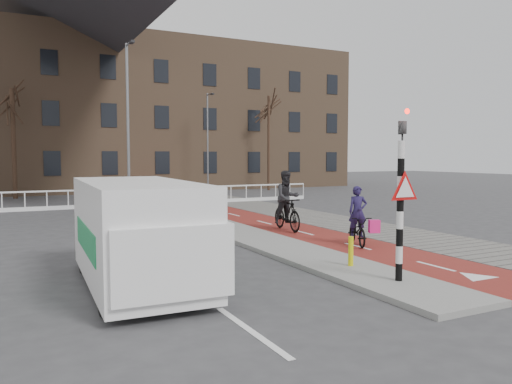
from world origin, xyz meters
name	(u,v)px	position (x,y,z in m)	size (l,w,h in m)	color
ground	(360,265)	(0.00, 0.00, 0.00)	(120.00, 120.00, 0.00)	#38383A
bike_lane	(243,217)	(1.50, 10.00, 0.01)	(2.50, 60.00, 0.01)	maroon
sidewalk	(298,214)	(4.30, 10.00, 0.01)	(3.00, 60.00, 0.01)	slate
curb_island	(261,240)	(-0.70, 4.00, 0.06)	(1.80, 16.00, 0.12)	gray
traffic_signal	(401,190)	(-0.60, -2.02, 1.99)	(0.80, 0.80, 3.68)	black
bollard	(351,251)	(-0.62, -0.42, 0.47)	(0.12, 0.12, 0.69)	#D8CF0C
cyclist_near	(358,225)	(1.65, 2.20, 0.60)	(1.20, 1.78, 1.78)	black
cyclist_far	(287,206)	(1.23, 5.73, 0.90)	(0.98, 2.07, 2.16)	black
van	(137,231)	(-5.41, 0.44, 1.14)	(2.21, 5.12, 2.17)	white
railing	(68,203)	(-5.00, 17.00, 0.31)	(28.00, 0.10, 0.99)	silver
townhouse_row	(71,91)	(-3.00, 32.00, 7.81)	(46.00, 10.00, 15.90)	#7F6047
tree_mid	(14,144)	(-7.28, 25.38, 3.47)	(0.28, 0.28, 6.94)	#301E15
tree_right	(269,143)	(10.82, 25.05, 3.71)	(0.21, 0.21, 7.41)	#301E15
streetlight_near	(128,132)	(-3.00, 12.11, 3.75)	(0.12, 0.12, 7.50)	slate
streetlight_right	(208,143)	(5.53, 24.67, 3.63)	(0.12, 0.12, 7.25)	slate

